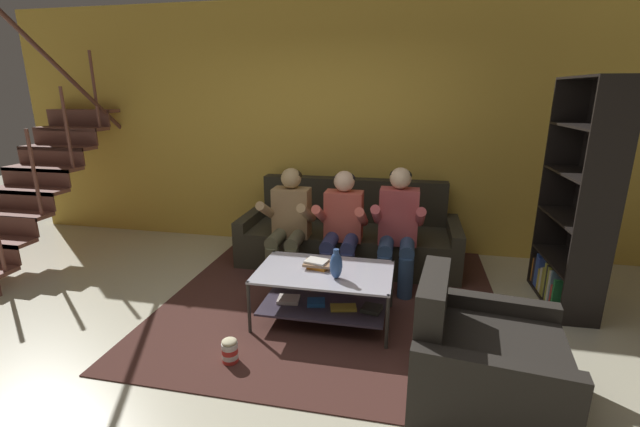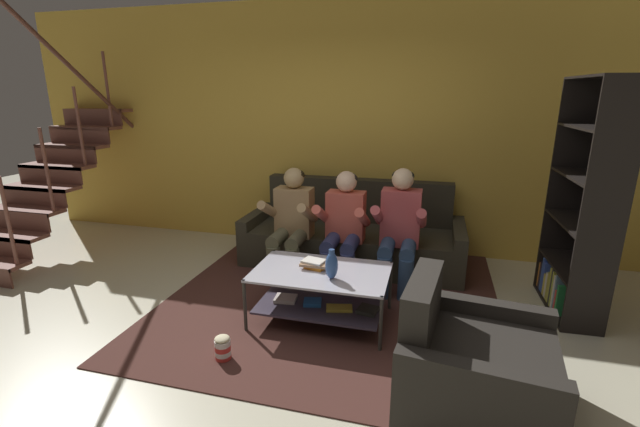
# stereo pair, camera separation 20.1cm
# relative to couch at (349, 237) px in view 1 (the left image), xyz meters

# --- Properties ---
(ground) EXTENTS (16.80, 16.80, 0.00)m
(ground) POSITION_rel_couch_xyz_m (-0.28, -1.90, -0.29)
(ground) COLOR beige
(back_partition) EXTENTS (8.40, 0.12, 2.90)m
(back_partition) POSITION_rel_couch_xyz_m (-0.28, 0.56, 1.16)
(back_partition) COLOR gold
(back_partition) RESTS_ON ground
(staircase_run) EXTENTS (0.91, 2.64, 2.99)m
(staircase_run) POSITION_rel_couch_xyz_m (-3.53, -0.31, 0.87)
(staircase_run) COLOR brown
(staircase_run) RESTS_ON ground
(couch) EXTENTS (2.41, 0.89, 0.91)m
(couch) POSITION_rel_couch_xyz_m (0.00, 0.00, 0.00)
(couch) COLOR #322F23
(couch) RESTS_ON ground
(person_seated_left) EXTENTS (0.50, 0.58, 1.13)m
(person_seated_left) POSITION_rel_couch_xyz_m (-0.55, -0.54, 0.32)
(person_seated_left) COLOR brown
(person_seated_left) RESTS_ON ground
(person_seated_middle) EXTENTS (0.50, 0.58, 1.12)m
(person_seated_middle) POSITION_rel_couch_xyz_m (0.00, -0.54, 0.32)
(person_seated_middle) COLOR navy
(person_seated_middle) RESTS_ON ground
(person_seated_right) EXTENTS (0.50, 0.58, 1.18)m
(person_seated_right) POSITION_rel_couch_xyz_m (0.55, -0.53, 0.35)
(person_seated_right) COLOR navy
(person_seated_right) RESTS_ON ground
(coffee_table) EXTENTS (1.12, 0.70, 0.45)m
(coffee_table) POSITION_rel_couch_xyz_m (-0.01, -1.37, 0.01)
(coffee_table) COLOR #B7B7C7
(coffee_table) RESTS_ON ground
(area_rug) EXTENTS (3.00, 3.30, 0.01)m
(area_rug) POSITION_rel_couch_xyz_m (-0.01, -0.81, -0.28)
(area_rug) COLOR #492822
(area_rug) RESTS_ON ground
(vase) EXTENTS (0.10, 0.10, 0.25)m
(vase) POSITION_rel_couch_xyz_m (0.11, -1.49, 0.28)
(vase) COLOR #2E4F8C
(vase) RESTS_ON coffee_table
(book_stack) EXTENTS (0.23, 0.18, 0.07)m
(book_stack) POSITION_rel_couch_xyz_m (-0.08, -1.32, 0.20)
(book_stack) COLOR orange
(book_stack) RESTS_ON coffee_table
(bookshelf) EXTENTS (0.36, 0.91, 2.01)m
(bookshelf) POSITION_rel_couch_xyz_m (2.10, -0.57, 0.48)
(bookshelf) COLOR black
(bookshelf) RESTS_ON ground
(armchair) EXTENTS (0.98, 0.98, 0.80)m
(armchair) POSITION_rel_couch_xyz_m (1.14, -2.11, -0.02)
(armchair) COLOR #292521
(armchair) RESTS_ON ground
(popcorn_tub) EXTENTS (0.12, 0.12, 0.19)m
(popcorn_tub) POSITION_rel_couch_xyz_m (-0.56, -2.10, -0.19)
(popcorn_tub) COLOR red
(popcorn_tub) RESTS_ON ground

